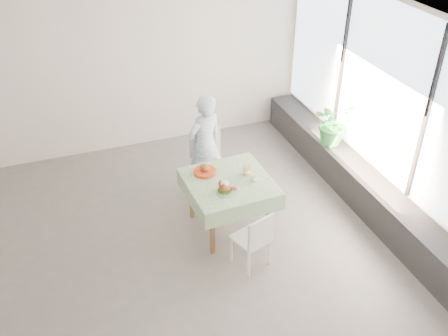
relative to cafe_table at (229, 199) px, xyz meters
name	(u,v)px	position (x,y,z in m)	size (l,w,h in m)	color
floor	(164,238)	(-0.86, 0.07, -0.46)	(6.00, 6.00, 0.00)	#5C5957
ceiling	(146,22)	(-0.86, 0.07, 2.34)	(6.00, 6.00, 0.00)	white
wall_back	(118,67)	(-0.86, 2.57, 0.94)	(6.00, 0.02, 2.80)	white
wall_front	(236,305)	(-0.86, -2.43, 0.94)	(6.00, 0.02, 2.80)	white
wall_right	(379,105)	(2.14, 0.07, 0.94)	(0.02, 5.00, 2.80)	white
window_pane	(381,87)	(2.11, 0.07, 1.19)	(0.01, 4.80, 2.18)	#D1E0F9
window_ledge	(354,180)	(1.94, 0.07, -0.21)	(0.40, 4.80, 0.50)	black
cafe_table	(229,199)	(0.00, 0.00, 0.00)	(1.08, 1.08, 0.74)	brown
chair_far	(207,175)	(-0.01, 0.85, -0.17)	(0.51, 0.51, 0.94)	white
chair_near	(251,249)	(0.00, -0.75, -0.22)	(0.47, 0.47, 0.78)	white
diner	(205,145)	(-0.02, 0.91, 0.29)	(0.55, 0.36, 1.51)	#8CBAE0
main_dish	(226,188)	(-0.12, -0.21, 0.34)	(0.32, 0.32, 0.16)	white
juice_cup_orange	(246,170)	(0.25, 0.05, 0.35)	(0.10, 0.10, 0.29)	white
juice_cup_lemonade	(254,178)	(0.28, -0.12, 0.34)	(0.08, 0.08, 0.24)	white
second_dish	(205,171)	(-0.23, 0.26, 0.32)	(0.29, 0.29, 0.14)	#BB3613
potted_plant	(334,123)	(1.92, 0.74, 0.37)	(0.60, 0.52, 0.66)	#2B813C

